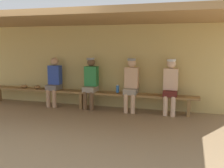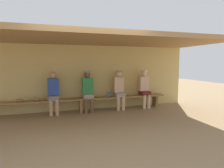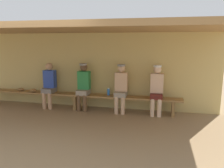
{
  "view_description": "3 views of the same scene",
  "coord_description": "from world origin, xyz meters",
  "views": [
    {
      "loc": [
        2.77,
        -4.87,
        1.7
      ],
      "look_at": [
        0.94,
        1.19,
        0.74
      ],
      "focal_mm": 42.38,
      "sensor_mm": 36.0,
      "label": 1
    },
    {
      "loc": [
        -0.81,
        -4.52,
        1.59
      ],
      "look_at": [
        1.03,
        1.41,
        0.91
      ],
      "focal_mm": 30.18,
      "sensor_mm": 36.0,
      "label": 2
    },
    {
      "loc": [
        2.4,
        -4.34,
        1.95
      ],
      "look_at": [
        1.11,
        1.44,
        0.82
      ],
      "focal_mm": 35.5,
      "sensor_mm": 36.0,
      "label": 3
    }
  ],
  "objects": [
    {
      "name": "bench",
      "position": [
        0.0,
        1.55,
        0.39
      ],
      "size": [
        6.0,
        0.36,
        0.46
      ],
      "color": "olive",
      "rests_on": "ground"
    },
    {
      "name": "back_wall",
      "position": [
        0.0,
        2.0,
        1.1
      ],
      "size": [
        8.0,
        0.2,
        2.2
      ],
      "primitive_type": "cube",
      "color": "tan",
      "rests_on": "ground"
    },
    {
      "name": "player_middle",
      "position": [
        0.24,
        1.55,
        0.75
      ],
      "size": [
        0.34,
        0.42,
        1.34
      ],
      "color": "gray",
      "rests_on": "ground"
    },
    {
      "name": "dugout_roof",
      "position": [
        0.0,
        0.7,
        2.26
      ],
      "size": [
        8.0,
        2.8,
        0.12
      ],
      "primitive_type": "cube",
      "color": "#9E7547",
      "rests_on": "back_wall"
    },
    {
      "name": "baseball_glove_dark_brown",
      "position": [
        -1.8,
        1.56,
        0.51
      ],
      "size": [
        0.28,
        0.24,
        0.09
      ],
      "primitive_type": "ellipsoid",
      "rotation": [
        0.0,
        0.0,
        5.93
      ],
      "color": "olive",
      "rests_on": "bench"
    },
    {
      "name": "player_in_blue",
      "position": [
        1.33,
        1.55,
        0.75
      ],
      "size": [
        0.34,
        0.42,
        1.34
      ],
      "color": "gray",
      "rests_on": "ground"
    },
    {
      "name": "baseball_glove_tan",
      "position": [
        -1.35,
        1.52,
        0.51
      ],
      "size": [
        0.28,
        0.29,
        0.09
      ],
      "primitive_type": "ellipsoid",
      "rotation": [
        0.0,
        0.0,
        2.26
      ],
      "color": "olive",
      "rests_on": "bench"
    },
    {
      "name": "water_bottle_clear",
      "position": [
        0.97,
        1.6,
        0.56
      ],
      "size": [
        0.08,
        0.08,
        0.21
      ],
      "color": "blue",
      "rests_on": "bench"
    },
    {
      "name": "player_leftmost",
      "position": [
        -0.83,
        1.55,
        0.73
      ],
      "size": [
        0.34,
        0.42,
        1.34
      ],
      "color": "slate",
      "rests_on": "ground"
    },
    {
      "name": "player_in_white",
      "position": [
        2.3,
        1.55,
        0.75
      ],
      "size": [
        0.34,
        0.42,
        1.34
      ],
      "color": "#591E19",
      "rests_on": "ground"
    },
    {
      "name": "ground_plane",
      "position": [
        0.0,
        0.0,
        0.0
      ],
      "size": [
        24.0,
        24.0,
        0.0
      ],
      "primitive_type": "plane",
      "color": "#937754"
    }
  ]
}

